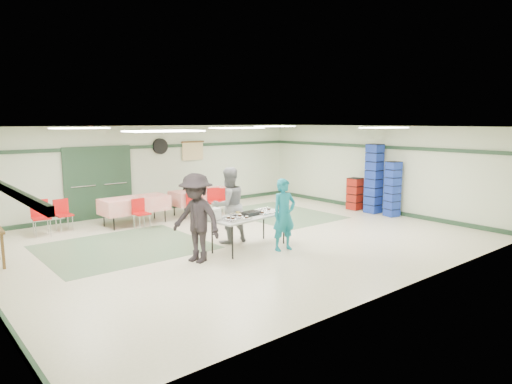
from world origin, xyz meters
TOP-DOWN VIEW (x-y plane):
  - floor at (0.00, 0.00)m, footprint 11.00×11.00m
  - ceiling at (0.00, 0.00)m, footprint 11.00×11.00m
  - wall_back at (0.00, 4.50)m, footprint 11.00×0.00m
  - wall_front at (0.00, -4.50)m, footprint 11.00×0.00m
  - wall_right at (5.50, 0.00)m, footprint 0.00×9.00m
  - trim_back at (0.00, 4.47)m, footprint 11.00×0.06m
  - baseboard_back at (0.00, 4.47)m, footprint 11.00×0.06m
  - trim_right at (5.47, 0.00)m, footprint 0.06×9.00m
  - baseboard_right at (5.47, 0.00)m, footprint 0.06×9.00m
  - green_patch_a at (-2.50, 1.00)m, footprint 3.50×3.00m
  - green_patch_b at (2.80, 1.50)m, footprint 2.50×3.50m
  - double_door_left at (-2.20, 4.44)m, footprint 0.90×0.06m
  - double_door_right at (-1.25, 4.44)m, footprint 0.90×0.06m
  - door_frame at (-1.73, 4.42)m, footprint 2.00×0.03m
  - wall_fan at (0.30, 4.44)m, footprint 0.50×0.10m
  - scroll_banner at (1.50, 4.44)m, footprint 0.80×0.02m
  - serving_table at (-0.35, -0.89)m, footprint 2.02×1.04m
  - sheet_tray_right at (0.16, -0.90)m, footprint 0.68×0.56m
  - sheet_tray_mid at (-0.46, -0.72)m, footprint 0.57×0.46m
  - sheet_tray_left at (-0.85, -1.05)m, footprint 0.66×0.54m
  - baking_pan at (-0.31, -0.90)m, footprint 0.49×0.34m
  - foam_box_stack at (-1.22, -0.80)m, footprint 0.24×0.23m
  - volunteer_teal at (0.17, -1.48)m, footprint 0.63×0.46m
  - volunteer_grey at (-0.40, -0.18)m, footprint 0.93×0.76m
  - volunteer_dark at (-1.79, -0.98)m, footprint 0.97×1.31m
  - dining_table_a at (0.92, 3.03)m, footprint 1.91×0.86m
  - dining_table_b at (-1.28, 3.03)m, footprint 1.88×0.90m
  - chair_a at (1.01, 2.47)m, footprint 0.47×0.47m
  - chair_b at (0.28, 2.46)m, footprint 0.54×0.54m
  - chair_c at (1.43, 2.46)m, footprint 0.47×0.47m
  - chair_d at (-1.39, 2.46)m, footprint 0.40×0.40m
  - chair_loose_a at (-3.06, 3.52)m, footprint 0.42×0.42m
  - chair_loose_b at (-3.65, 3.32)m, footprint 0.46×0.46m
  - crate_stack_blue_a at (5.15, -0.20)m, footprint 0.42×0.42m
  - crate_stack_red at (5.15, 0.51)m, footprint 0.42×0.42m
  - crate_stack_blue_b at (5.15, -0.89)m, footprint 0.43×0.43m

SIDE VIEW (x-z plane):
  - floor at x=0.00m, z-range 0.00..0.00m
  - green_patch_a at x=-2.50m, z-range 0.00..0.01m
  - green_patch_b at x=2.80m, z-range 0.00..0.01m
  - baseboard_back at x=0.00m, z-range 0.00..0.12m
  - baseboard_right at x=5.47m, z-range 0.00..0.12m
  - chair_d at x=-1.39m, z-range 0.09..0.89m
  - chair_c at x=1.43m, z-range 0.09..0.91m
  - chair_loose_a at x=-3.06m, z-range 0.09..0.92m
  - crate_stack_red at x=5.15m, z-range 0.00..1.03m
  - chair_a at x=1.01m, z-range 0.10..0.96m
  - chair_b at x=0.28m, z-range 0.10..0.99m
  - chair_loose_b at x=-3.65m, z-range 0.10..1.01m
  - dining_table_b at x=-1.28m, z-range 0.19..0.95m
  - dining_table_a at x=0.92m, z-range 0.19..0.95m
  - serving_table at x=-0.35m, z-range 0.34..1.10m
  - sheet_tray_right at x=0.16m, z-range 0.76..0.78m
  - sheet_tray_mid at x=-0.46m, z-range 0.76..0.78m
  - sheet_tray_left at x=-0.85m, z-range 0.76..0.78m
  - volunteer_teal at x=0.17m, z-range 0.00..1.60m
  - baking_pan at x=-0.31m, z-range 0.76..0.84m
  - crate_stack_blue_b at x=5.15m, z-range 0.00..1.66m
  - foam_box_stack at x=-1.22m, z-range 0.76..1.01m
  - volunteer_grey at x=-0.40m, z-range 0.00..1.78m
  - volunteer_dark at x=-1.79m, z-range 0.00..1.81m
  - double_door_left at x=-2.20m, z-range 0.00..2.10m
  - double_door_right at x=-1.25m, z-range 0.00..2.10m
  - door_frame at x=-1.73m, z-range -0.02..2.12m
  - crate_stack_blue_a at x=5.15m, z-range 0.00..2.15m
  - wall_back at x=0.00m, z-range -4.15..6.85m
  - wall_front at x=0.00m, z-range -4.15..6.85m
  - wall_right at x=5.50m, z-range -3.15..5.85m
  - scroll_banner at x=1.50m, z-range 1.55..2.15m
  - trim_back at x=0.00m, z-range 2.00..2.10m
  - trim_right at x=5.47m, z-range 2.00..2.10m
  - wall_fan at x=0.30m, z-range 1.80..2.30m
  - ceiling at x=0.00m, z-range 2.70..2.70m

